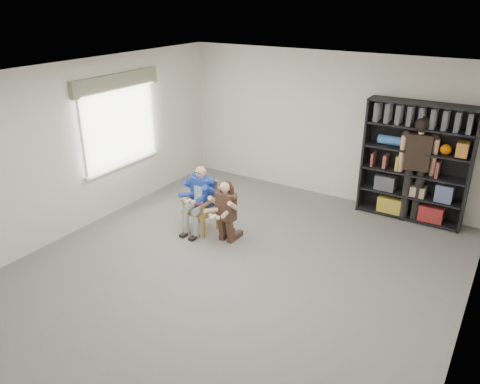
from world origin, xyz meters
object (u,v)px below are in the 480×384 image
Objects in this scene: kneeling_woman at (225,212)px; seated_man at (200,199)px; armchair at (200,206)px; standing_man at (415,171)px; bookshelf at (415,163)px.

seated_man is at bearing 170.21° from kneeling_woman.
armchair is 3.73m from standing_man.
bookshelf is at bearing 41.07° from armchair.
kneeling_woman is (0.58, -0.12, -0.05)m from seated_man.
bookshelf is 0.15m from standing_man.
standing_man is (0.04, -0.09, -0.11)m from bookshelf.
seated_man is 3.72m from standing_man.
kneeling_woman is at bearing -9.79° from seated_man.
kneeling_woman is 3.37m from standing_man.
armchair is at bearing 0.00° from seated_man.
seated_man reaches higher than kneeling_woman.
seated_man is 0.55× the size of bookshelf.
kneeling_woman is 0.57× the size of standing_man.
armchair is 0.13m from seated_man.
bookshelf is at bearing 41.07° from seated_man.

